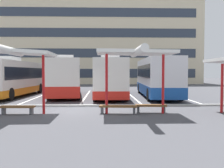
% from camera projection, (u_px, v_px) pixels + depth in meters
% --- Properties ---
extents(ground_plane, '(160.00, 160.00, 0.00)m').
position_uv_depth(ground_plane, '(76.00, 110.00, 14.86)').
color(ground_plane, '#47474C').
extents(terminal_building, '(39.91, 12.47, 20.89)m').
position_uv_depth(terminal_building, '(95.00, 38.00, 52.26)').
color(terminal_building, beige).
rests_on(terminal_building, ground).
extents(coach_bus_0, '(3.20, 10.81, 3.52)m').
position_uv_depth(coach_bus_0, '(14.00, 78.00, 23.54)').
color(coach_bus_0, silver).
rests_on(coach_bus_0, ground).
extents(coach_bus_1, '(3.53, 10.26, 3.64)m').
position_uv_depth(coach_bus_1, '(66.00, 78.00, 23.71)').
color(coach_bus_1, silver).
rests_on(coach_bus_1, ground).
extents(coach_bus_2, '(2.74, 11.79, 3.59)m').
position_uv_depth(coach_bus_2, '(110.00, 78.00, 23.63)').
color(coach_bus_2, silver).
rests_on(coach_bus_2, ground).
extents(coach_bus_3, '(3.06, 10.75, 3.72)m').
position_uv_depth(coach_bus_3, '(157.00, 78.00, 23.13)').
color(coach_bus_3, silver).
rests_on(coach_bus_3, ground).
extents(lane_stripe_1, '(0.16, 14.00, 0.01)m').
position_uv_depth(lane_stripe_1, '(40.00, 96.00, 23.46)').
color(lane_stripe_1, white).
rests_on(lane_stripe_1, ground).
extents(lane_stripe_2, '(0.16, 14.00, 0.01)m').
position_uv_depth(lane_stripe_2, '(86.00, 96.00, 23.60)').
color(lane_stripe_2, white).
rests_on(lane_stripe_2, ground).
extents(lane_stripe_3, '(0.16, 14.00, 0.01)m').
position_uv_depth(lane_stripe_3, '(132.00, 96.00, 23.75)').
color(lane_stripe_3, white).
rests_on(lane_stripe_3, ground).
extents(lane_stripe_4, '(0.16, 14.00, 0.01)m').
position_uv_depth(lane_stripe_4, '(177.00, 96.00, 23.90)').
color(lane_stripe_4, white).
rests_on(lane_stripe_4, ground).
extents(waiting_shelter_1, '(3.69, 4.40, 3.45)m').
position_uv_depth(waiting_shelter_1, '(15.00, 54.00, 13.21)').
color(waiting_shelter_1, red).
rests_on(waiting_shelter_1, ground).
extents(bench_2, '(1.77, 0.49, 0.45)m').
position_uv_depth(bench_2, '(18.00, 108.00, 13.52)').
color(bench_2, brown).
rests_on(bench_2, ground).
extents(waiting_shelter_2, '(4.01, 4.52, 3.39)m').
position_uv_depth(waiting_shelter_2, '(136.00, 54.00, 13.37)').
color(waiting_shelter_2, red).
rests_on(waiting_shelter_2, ground).
extents(bench_3, '(2.03, 0.63, 0.45)m').
position_uv_depth(bench_3, '(118.00, 107.00, 13.68)').
color(bench_3, brown).
rests_on(bench_3, ground).
extents(bench_4, '(1.71, 0.55, 0.45)m').
position_uv_depth(bench_4, '(151.00, 107.00, 13.98)').
color(bench_4, brown).
rests_on(bench_4, ground).
extents(platform_kerb, '(44.00, 0.24, 0.12)m').
position_uv_depth(platform_kerb, '(79.00, 106.00, 16.54)').
color(platform_kerb, '#ADADA8').
rests_on(platform_kerb, ground).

